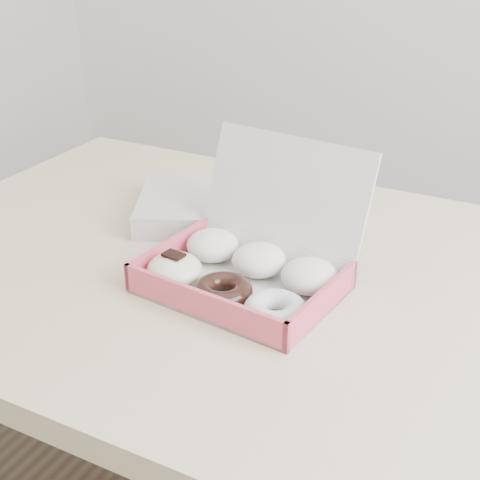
% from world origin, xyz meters
% --- Properties ---
extents(table, '(1.20, 0.80, 0.75)m').
position_xyz_m(table, '(0.00, 0.00, 0.67)').
color(table, '#CFB888').
rests_on(table, ground).
extents(donut_box, '(0.29, 0.28, 0.19)m').
position_xyz_m(donut_box, '(0.02, -0.05, 0.78)').
color(donut_box, silver).
rests_on(donut_box, table).
extents(newspapers, '(0.32, 0.30, 0.04)m').
position_xyz_m(newspapers, '(-0.14, 0.13, 0.77)').
color(newspapers, beige).
rests_on(newspapers, table).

